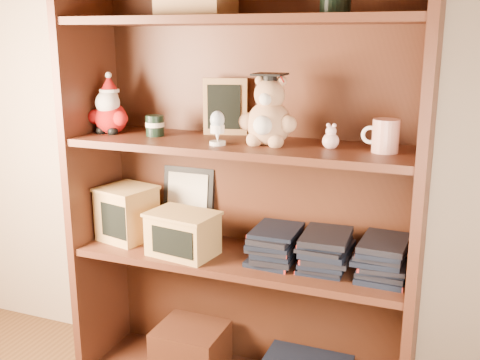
# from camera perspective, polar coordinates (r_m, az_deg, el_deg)

# --- Properties ---
(bookcase) EXTENTS (1.20, 0.35, 1.60)m
(bookcase) POSITION_cam_1_polar(r_m,az_deg,el_deg) (1.94, 0.48, -0.83)
(bookcase) COLOR #4C2515
(bookcase) RESTS_ON ground
(shelf_lower) EXTENTS (1.14, 0.33, 0.02)m
(shelf_lower) POSITION_cam_1_polar(r_m,az_deg,el_deg) (1.97, 0.00, -7.97)
(shelf_lower) COLOR #4C2515
(shelf_lower) RESTS_ON ground
(shelf_upper) EXTENTS (1.14, 0.33, 0.02)m
(shelf_upper) POSITION_cam_1_polar(r_m,az_deg,el_deg) (1.86, 0.00, 3.51)
(shelf_upper) COLOR #4C2515
(shelf_upper) RESTS_ON ground
(santa_plush) EXTENTS (0.16, 0.11, 0.22)m
(santa_plush) POSITION_cam_1_polar(r_m,az_deg,el_deg) (2.07, -13.12, 6.90)
(santa_plush) COLOR #A50F0F
(santa_plush) RESTS_ON shelf_upper
(teachers_tin) EXTENTS (0.06, 0.06, 0.07)m
(teachers_tin) POSITION_cam_1_polar(r_m,az_deg,el_deg) (1.99, -8.63, 5.50)
(teachers_tin) COLOR black
(teachers_tin) RESTS_ON shelf_upper
(chalkboard_plaque) EXTENTS (0.15, 0.11, 0.20)m
(chalkboard_plaque) POSITION_cam_1_polar(r_m,az_deg,el_deg) (1.99, -1.51, 7.36)
(chalkboard_plaque) COLOR #9E7547
(chalkboard_plaque) RESTS_ON shelf_upper
(egg_cup) EXTENTS (0.05, 0.05, 0.11)m
(egg_cup) POSITION_cam_1_polar(r_m,az_deg,el_deg) (1.80, -2.31, 5.44)
(egg_cup) COLOR white
(egg_cup) RESTS_ON shelf_upper
(grad_teddy_bear) EXTENTS (0.19, 0.17, 0.23)m
(grad_teddy_bear) POSITION_cam_1_polar(r_m,az_deg,el_deg) (1.80, 2.92, 6.40)
(grad_teddy_bear) COLOR tan
(grad_teddy_bear) RESTS_ON shelf_upper
(pink_figurine) EXTENTS (0.05, 0.05, 0.08)m
(pink_figurine) POSITION_cam_1_polar(r_m,az_deg,el_deg) (1.77, 9.20, 4.16)
(pink_figurine) COLOR beige
(pink_figurine) RESTS_ON shelf_upper
(teacher_mug) EXTENTS (0.11, 0.08, 0.10)m
(teacher_mug) POSITION_cam_1_polar(r_m,az_deg,el_deg) (1.74, 14.49, 4.36)
(teacher_mug) COLOR silver
(teacher_mug) RESTS_ON shelf_upper
(certificate_frame) EXTENTS (0.21, 0.05, 0.26)m
(certificate_frame) POSITION_cam_1_polar(r_m,az_deg,el_deg) (2.15, -5.29, -2.13)
(certificate_frame) COLOR black
(certificate_frame) RESTS_ON shelf_lower
(treats_box) EXTENTS (0.22, 0.22, 0.20)m
(treats_box) POSITION_cam_1_polar(r_m,az_deg,el_deg) (2.13, -11.41, -3.29)
(treats_box) COLOR tan
(treats_box) RESTS_ON shelf_lower
(pencils_box) EXTENTS (0.25, 0.20, 0.15)m
(pencils_box) POSITION_cam_1_polar(r_m,az_deg,el_deg) (1.96, -5.83, -5.40)
(pencils_box) COLOR tan
(pencils_box) RESTS_ON shelf_lower
(book_stack_left) EXTENTS (0.14, 0.20, 0.11)m
(book_stack_left) POSITION_cam_1_polar(r_m,az_deg,el_deg) (1.91, 3.63, -6.59)
(book_stack_left) COLOR black
(book_stack_left) RESTS_ON shelf_lower
(book_stack_mid) EXTENTS (0.14, 0.20, 0.13)m
(book_stack_mid) POSITION_cam_1_polar(r_m,az_deg,el_deg) (1.87, 8.66, -6.99)
(book_stack_mid) COLOR black
(book_stack_mid) RESTS_ON shelf_lower
(book_stack_right) EXTENTS (0.14, 0.20, 0.13)m
(book_stack_right) POSITION_cam_1_polar(r_m,az_deg,el_deg) (1.84, 14.23, -7.61)
(book_stack_right) COLOR black
(book_stack_right) RESTS_ON shelf_lower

